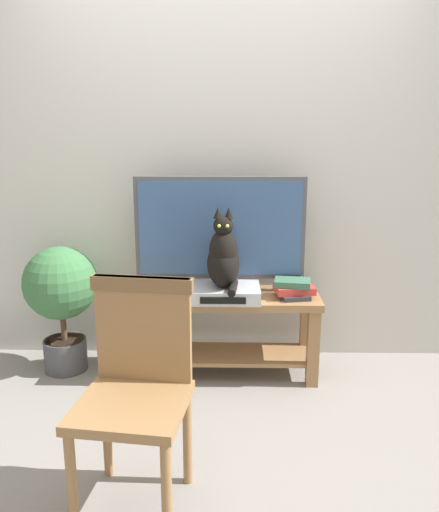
{
  "coord_description": "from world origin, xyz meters",
  "views": [
    {
      "loc": [
        0.05,
        -2.52,
        1.5
      ],
      "look_at": [
        -0.01,
        0.42,
        0.78
      ],
      "focal_mm": 36.01,
      "sensor_mm": 36.0,
      "label": 1
    }
  ],
  "objects": [
    {
      "name": "book_stack",
      "position": [
        0.44,
        0.42,
        0.58
      ],
      "size": [
        0.25,
        0.21,
        0.11
      ],
      "color": "#2D2D33",
      "rests_on": "tv_stand"
    },
    {
      "name": "back_wall",
      "position": [
        0.0,
        0.85,
        1.4
      ],
      "size": [
        7.0,
        0.12,
        2.8
      ],
      "primitive_type": "cube",
      "color": "beige",
      "rests_on": "ground"
    },
    {
      "name": "media_box",
      "position": [
        0.02,
        0.38,
        0.56
      ],
      "size": [
        0.43,
        0.3,
        0.08
      ],
      "color": "#BCBCC1",
      "rests_on": "tv_stand"
    },
    {
      "name": "tv",
      "position": [
        -0.01,
        0.55,
        0.9
      ],
      "size": [
        1.04,
        0.2,
        0.71
      ],
      "color": "#4C4C51",
      "rests_on": "tv_stand"
    },
    {
      "name": "cat",
      "position": [
        0.02,
        0.37,
        0.78
      ],
      "size": [
        0.19,
        0.36,
        0.48
      ],
      "color": "black",
      "rests_on": "media_box"
    },
    {
      "name": "wooden_chair",
      "position": [
        -0.32,
        -0.65,
        0.54
      ],
      "size": [
        0.47,
        0.47,
        0.92
      ],
      "color": "olive",
      "rests_on": "ground"
    },
    {
      "name": "tv_stand",
      "position": [
        -0.01,
        0.47,
        0.36
      ],
      "size": [
        1.22,
        0.4,
        0.52
      ],
      "color": "olive",
      "rests_on": "ground"
    },
    {
      "name": "potted_plant",
      "position": [
        -1.0,
        0.5,
        0.51
      ],
      "size": [
        0.46,
        0.46,
        0.81
      ],
      "color": "#47474C",
      "rests_on": "ground"
    },
    {
      "name": "ground_plane",
      "position": [
        0.0,
        0.0,
        0.0
      ],
      "size": [
        12.0,
        12.0,
        0.0
      ],
      "primitive_type": "plane",
      "color": "gray"
    }
  ]
}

